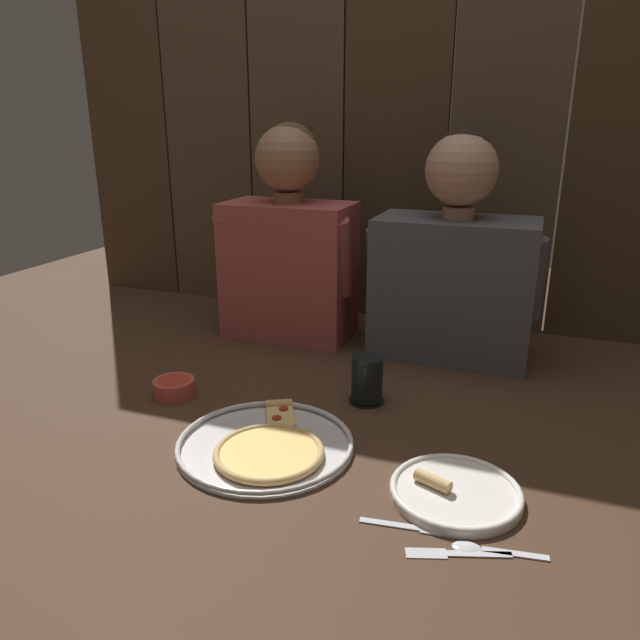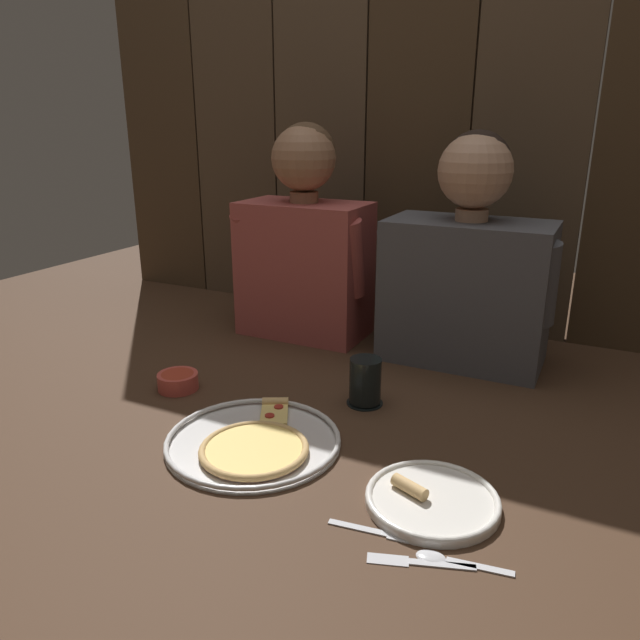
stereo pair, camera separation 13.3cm
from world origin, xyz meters
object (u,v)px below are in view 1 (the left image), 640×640
at_px(drinking_glass, 367,380).
at_px(dipping_bowl, 174,387).
at_px(pizza_tray, 266,445).
at_px(diner_left, 289,242).
at_px(diner_right, 455,261).
at_px(dinner_plate, 455,491).

relative_size(drinking_glass, dipping_bowl, 1.13).
bearing_deg(drinking_glass, pizza_tray, -114.79).
bearing_deg(diner_left, drinking_glass, -46.54).
height_order(diner_left, diner_right, diner_left).
relative_size(dinner_plate, diner_left, 0.37).
bearing_deg(drinking_glass, dinner_plate, -50.76).
distance_m(dinner_plate, diner_right, 0.70).
height_order(dipping_bowl, diner_left, diner_left).
distance_m(diner_left, diner_right, 0.47).
bearing_deg(dipping_bowl, pizza_tray, -25.55).
bearing_deg(dipping_bowl, drinking_glass, 16.36).
height_order(dinner_plate, diner_left, diner_left).
xyz_separation_m(pizza_tray, dinner_plate, (0.36, -0.02, -0.00)).
distance_m(pizza_tray, dipping_bowl, 0.33).
bearing_deg(diner_left, pizza_tray, -71.01).
bearing_deg(diner_left, dipping_bowl, -99.98).
bearing_deg(dinner_plate, pizza_tray, 176.06).
xyz_separation_m(pizza_tray, diner_left, (-0.22, 0.63, 0.26)).
relative_size(pizza_tray, dipping_bowl, 3.62).
bearing_deg(pizza_tray, dipping_bowl, 154.45).
bearing_deg(pizza_tray, dinner_plate, -3.94).
relative_size(diner_left, diner_right, 1.03).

